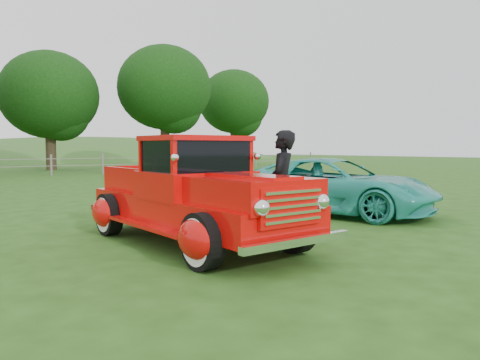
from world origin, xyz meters
TOP-DOWN VIEW (x-y plane):
  - ground at (0.00, 0.00)m, footprint 140.00×140.00m
  - tree_near_east at (5.00, 29.00)m, footprint 6.80×6.80m
  - tree_mid_east at (13.00, 27.00)m, footprint 7.20×7.20m
  - tree_far_east at (22.00, 30.00)m, footprint 6.60×6.60m
  - red_pickup at (-0.65, 1.20)m, footprint 2.23×4.99m
  - teal_sedan at (3.88, 2.10)m, footprint 3.54×5.25m
  - man at (0.64, 0.48)m, footprint 0.82×0.76m

SIDE VIEW (x-z plane):
  - ground at x=0.00m, z-range 0.00..0.00m
  - teal_sedan at x=3.88m, z-range 0.00..1.34m
  - red_pickup at x=-0.65m, z-range -0.09..1.69m
  - man at x=0.64m, z-range 0.00..1.88m
  - tree_near_east at x=5.00m, z-range 1.08..9.41m
  - tree_far_east at x=22.00m, z-range 1.43..10.29m
  - tree_mid_east at x=13.00m, z-range 1.45..10.89m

